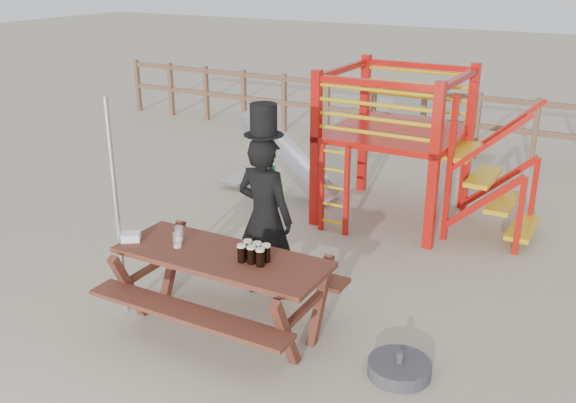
# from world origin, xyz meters

# --- Properties ---
(ground) EXTENTS (60.00, 60.00, 0.00)m
(ground) POSITION_xyz_m (0.00, 0.00, 0.00)
(ground) COLOR tan
(ground) RESTS_ON ground
(back_fence) EXTENTS (15.09, 0.09, 1.20)m
(back_fence) POSITION_xyz_m (0.00, 7.00, 0.74)
(back_fence) COLOR brown
(back_fence) RESTS_ON ground
(playground_fort) EXTENTS (4.71, 1.84, 2.10)m
(playground_fort) POSITION_xyz_m (0.12, 3.58, 1.07)
(playground_fort) COLOR #B0110B
(playground_fort) RESTS_ON ground
(picnic_table) EXTENTS (2.09, 1.46, 0.80)m
(picnic_table) POSITION_xyz_m (-0.15, -0.02, 0.51)
(picnic_table) COLOR maroon
(picnic_table) RESTS_ON ground
(man_with_hat) EXTENTS (0.67, 0.46, 2.09)m
(man_with_hat) POSITION_xyz_m (-0.16, 0.79, 0.94)
(man_with_hat) COLOR black
(man_with_hat) RESTS_ON ground
(metal_pole) EXTENTS (0.05, 0.05, 2.23)m
(metal_pole) POSITION_xyz_m (-1.23, -0.23, 1.12)
(metal_pole) COLOR #B2B2B7
(metal_pole) RESTS_ON ground
(parasol_base) EXTENTS (0.56, 0.56, 0.24)m
(parasol_base) POSITION_xyz_m (1.62, 0.11, 0.07)
(parasol_base) COLOR #39393E
(parasol_base) RESTS_ON ground
(paper_bag) EXTENTS (0.23, 0.22, 0.08)m
(paper_bag) POSITION_xyz_m (-1.11, -0.20, 0.84)
(paper_bag) COLOR white
(paper_bag) RESTS_ON picnic_table
(stout_pints) EXTENTS (0.28, 0.20, 0.17)m
(stout_pints) POSITION_xyz_m (0.20, 0.01, 0.89)
(stout_pints) COLOR black
(stout_pints) RESTS_ON picnic_table
(empty_glasses) EXTENTS (0.16, 0.21, 0.15)m
(empty_glasses) POSITION_xyz_m (-0.65, -0.02, 0.87)
(empty_glasses) COLOR silver
(empty_glasses) RESTS_ON picnic_table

